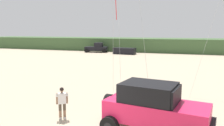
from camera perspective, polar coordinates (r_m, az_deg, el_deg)
dune_ridge at (r=51.32m, az=12.63°, el=4.41°), size 90.00×9.16×2.79m
jeep at (r=10.39m, az=10.47°, el=-10.77°), size 4.99×2.99×2.26m
person_watching at (r=12.22m, az=-12.26°, el=-9.22°), size 0.53×0.45×1.67m
distant_pickup at (r=48.07m, az=-3.78°, el=3.80°), size 4.86×3.10×1.98m
distant_sedan at (r=44.18m, az=3.09°, el=2.99°), size 4.33×2.06×1.20m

